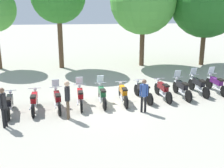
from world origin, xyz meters
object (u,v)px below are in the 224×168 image
(motorcycle_1, at_px, (9,104))
(motorcycle_6, at_px, (123,93))
(motorcycle_11, at_px, (216,84))
(motorcycle_2, at_px, (34,101))
(motorcycle_9, at_px, (182,88))
(motorcycle_8, at_px, (163,90))
(person_2, at_px, (144,93))
(motorcycle_5, at_px, (102,94))
(motorcycle_3, at_px, (57,99))
(person_0, at_px, (3,104))
(motorcycle_7, at_px, (143,91))
(tree_3, at_px, (207,2))
(motorcycle_4, at_px, (80,96))
(person_1, at_px, (67,97))
(motorcycle_10, at_px, (198,85))

(motorcycle_1, height_order, motorcycle_6, same)
(motorcycle_11, bearing_deg, motorcycle_2, 92.34)
(motorcycle_1, xyz_separation_m, motorcycle_9, (8.78, 1.64, 0.01))
(motorcycle_8, height_order, person_2, person_2)
(motorcycle_5, distance_m, motorcycle_11, 6.71)
(person_2, bearing_deg, motorcycle_5, -113.93)
(motorcycle_3, height_order, motorcycle_6, motorcycle_3)
(motorcycle_5, height_order, motorcycle_11, same)
(person_0, bearing_deg, motorcycle_8, -138.62)
(motorcycle_7, xyz_separation_m, tree_3, (6.07, 7.60, 4.33))
(motorcycle_8, distance_m, tree_3, 9.96)
(motorcycle_3, relative_size, motorcycle_5, 0.99)
(tree_3, bearing_deg, motorcycle_7, -128.59)
(motorcycle_4, height_order, motorcycle_8, motorcycle_4)
(person_1, bearing_deg, motorcycle_6, -139.51)
(motorcycle_1, distance_m, motorcycle_4, 3.37)
(motorcycle_11, xyz_separation_m, person_2, (-4.66, -2.57, 0.43))
(motorcycle_2, height_order, motorcycle_8, same)
(motorcycle_8, relative_size, person_0, 1.24)
(motorcycle_4, bearing_deg, motorcycle_7, -83.59)
(motorcycle_8, height_order, person_1, person_1)
(motorcycle_1, height_order, motorcycle_10, motorcycle_10)
(motorcycle_10, bearing_deg, motorcycle_3, 92.33)
(motorcycle_9, xyz_separation_m, tree_3, (3.87, 7.30, 4.32))
(motorcycle_2, xyz_separation_m, motorcycle_4, (2.19, 0.45, 0.01))
(person_1, bearing_deg, motorcycle_1, -10.02)
(motorcycle_6, relative_size, motorcycle_9, 1.01)
(motorcycle_5, xyz_separation_m, motorcycle_7, (2.19, 0.43, -0.01))
(motorcycle_3, xyz_separation_m, motorcycle_9, (6.59, 1.26, 0.00))
(motorcycle_5, bearing_deg, motorcycle_3, 97.48)
(motorcycle_7, height_order, motorcycle_11, motorcycle_11)
(motorcycle_8, relative_size, tree_3, 0.29)
(motorcycle_2, distance_m, person_1, 2.07)
(motorcycle_3, xyz_separation_m, motorcycle_8, (5.49, 1.08, -0.01))
(motorcycle_7, xyz_separation_m, person_1, (-3.81, -2.15, 0.55))
(motorcycle_3, bearing_deg, person_0, 120.94)
(person_1, bearing_deg, motorcycle_2, -26.46)
(motorcycle_1, relative_size, motorcycle_4, 1.00)
(motorcycle_4, relative_size, motorcycle_7, 1.02)
(motorcycle_9, distance_m, tree_3, 9.32)
(motorcycle_3, bearing_deg, motorcycle_5, -87.83)
(motorcycle_1, height_order, motorcycle_9, motorcycle_9)
(motorcycle_11, xyz_separation_m, tree_3, (1.68, 6.69, 4.32))
(motorcycle_1, bearing_deg, motorcycle_9, -87.67)
(motorcycle_1, bearing_deg, person_1, -114.58)
(motorcycle_1, xyz_separation_m, motorcycle_5, (4.39, 0.91, 0.01))
(motorcycle_5, height_order, tree_3, tree_3)
(motorcycle_9, relative_size, person_2, 1.33)
(person_2, bearing_deg, person_1, -73.26)
(motorcycle_4, relative_size, motorcycle_5, 1.00)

